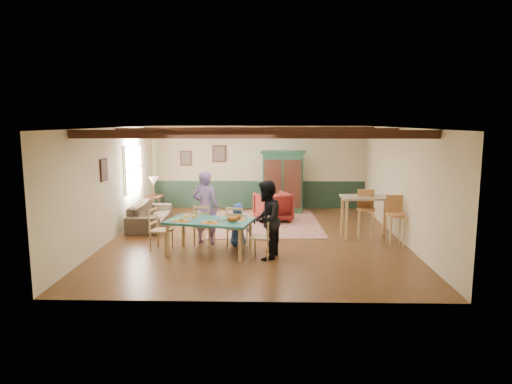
{
  "coord_description": "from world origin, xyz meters",
  "views": [
    {
      "loc": [
        0.27,
        -10.92,
        2.85
      ],
      "look_at": [
        0.0,
        0.02,
        1.15
      ],
      "focal_mm": 32.0,
      "sensor_mm": 36.0,
      "label": 1
    }
  ],
  "objects_px": {
    "end_table": "(154,206)",
    "person_woman": "(266,220)",
    "person_man": "(205,207)",
    "bar_stool_left": "(366,215)",
    "sofa": "(150,215)",
    "armoire": "(283,182)",
    "armchair": "(273,207)",
    "dining_chair_far_right": "(237,226)",
    "dining_chair_end_left": "(161,229)",
    "cat": "(232,218)",
    "bar_stool_right": "(396,221)",
    "dining_chair_far_left": "(205,224)",
    "dining_table": "(210,237)",
    "counter_table": "(366,217)",
    "table_lamp": "(154,186)",
    "dining_chair_end_right": "(261,236)",
    "person_child": "(238,224)"
  },
  "relations": [
    {
      "from": "bar_stool_right",
      "to": "person_woman",
      "type": "bearing_deg",
      "value": -160.07
    },
    {
      "from": "end_table",
      "to": "person_woman",
      "type": "bearing_deg",
      "value": -51.31
    },
    {
      "from": "dining_chair_far_right",
      "to": "dining_chair_end_left",
      "type": "xyz_separation_m",
      "value": [
        -1.67,
        -0.34,
        0.0
      ]
    },
    {
      "from": "dining_chair_end_left",
      "to": "armchair",
      "type": "bearing_deg",
      "value": -26.38
    },
    {
      "from": "armoire",
      "to": "sofa",
      "type": "bearing_deg",
      "value": -144.76
    },
    {
      "from": "counter_table",
      "to": "armoire",
      "type": "bearing_deg",
      "value": 122.05
    },
    {
      "from": "dining_chair_far_right",
      "to": "armoire",
      "type": "xyz_separation_m",
      "value": [
        1.18,
        4.05,
        0.5
      ]
    },
    {
      "from": "person_child",
      "to": "end_table",
      "type": "relative_size",
      "value": 1.6
    },
    {
      "from": "armoire",
      "to": "bar_stool_left",
      "type": "distance_m",
      "value": 3.81
    },
    {
      "from": "dining_chair_end_left",
      "to": "person_woman",
      "type": "distance_m",
      "value": 2.42
    },
    {
      "from": "dining_chair_end_left",
      "to": "counter_table",
      "type": "xyz_separation_m",
      "value": [
        4.8,
        1.28,
        0.04
      ]
    },
    {
      "from": "dining_chair_far_left",
      "to": "sofa",
      "type": "height_order",
      "value": "dining_chair_far_left"
    },
    {
      "from": "dining_table",
      "to": "armchair",
      "type": "height_order",
      "value": "armchair"
    },
    {
      "from": "dining_chair_far_left",
      "to": "cat",
      "type": "bearing_deg",
      "value": 139.2
    },
    {
      "from": "dining_chair_end_right",
      "to": "person_child",
      "type": "height_order",
      "value": "person_child"
    },
    {
      "from": "dining_chair_end_right",
      "to": "sofa",
      "type": "distance_m",
      "value": 4.2
    },
    {
      "from": "armoire",
      "to": "end_table",
      "type": "bearing_deg",
      "value": -163.72
    },
    {
      "from": "dining_chair_far_right",
      "to": "person_woman",
      "type": "distance_m",
      "value": 1.17
    },
    {
      "from": "dining_chair_far_left",
      "to": "dining_chair_end_left",
      "type": "bearing_deg",
      "value": 43.83
    },
    {
      "from": "dining_chair_far_right",
      "to": "armoire",
      "type": "distance_m",
      "value": 4.25
    },
    {
      "from": "sofa",
      "to": "cat",
      "type": "bearing_deg",
      "value": -141.02
    },
    {
      "from": "person_man",
      "to": "counter_table",
      "type": "height_order",
      "value": "person_man"
    },
    {
      "from": "dining_table",
      "to": "dining_chair_end_left",
      "type": "height_order",
      "value": "dining_chair_end_left"
    },
    {
      "from": "person_woman",
      "to": "dining_chair_far_right",
      "type": "bearing_deg",
      "value": -130.27
    },
    {
      "from": "dining_chair_far_right",
      "to": "end_table",
      "type": "distance_m",
      "value": 4.32
    },
    {
      "from": "person_woman",
      "to": "bar_stool_right",
      "type": "distance_m",
      "value": 3.2
    },
    {
      "from": "bar_stool_left",
      "to": "dining_chair_end_right",
      "type": "bearing_deg",
      "value": -140.03
    },
    {
      "from": "cat",
      "to": "bar_stool_left",
      "type": "bearing_deg",
      "value": 40.52
    },
    {
      "from": "dining_chair_end_right",
      "to": "bar_stool_left",
      "type": "distance_m",
      "value": 3.02
    },
    {
      "from": "table_lamp",
      "to": "sofa",
      "type": "bearing_deg",
      "value": -80.69
    },
    {
      "from": "person_man",
      "to": "bar_stool_left",
      "type": "relative_size",
      "value": 1.44
    },
    {
      "from": "dining_chair_far_left",
      "to": "dining_chair_end_right",
      "type": "height_order",
      "value": "same"
    },
    {
      "from": "person_child",
      "to": "end_table",
      "type": "xyz_separation_m",
      "value": [
        -2.75,
        3.27,
        -0.19
      ]
    },
    {
      "from": "table_lamp",
      "to": "counter_table",
      "type": "relative_size",
      "value": 0.47
    },
    {
      "from": "dining_chair_end_left",
      "to": "bar_stool_right",
      "type": "distance_m",
      "value": 5.35
    },
    {
      "from": "dining_chair_end_right",
      "to": "dining_chair_far_right",
      "type": "bearing_deg",
      "value": -133.83
    },
    {
      "from": "armoire",
      "to": "person_man",
      "type": "bearing_deg",
      "value": -111.02
    },
    {
      "from": "dining_table",
      "to": "bar_stool_left",
      "type": "xyz_separation_m",
      "value": [
        3.64,
        1.38,
        0.22
      ]
    },
    {
      "from": "sofa",
      "to": "end_table",
      "type": "bearing_deg",
      "value": 7.07
    },
    {
      "from": "dining_chair_end_left",
      "to": "dining_chair_end_right",
      "type": "bearing_deg",
      "value": -90.0
    },
    {
      "from": "dining_table",
      "to": "dining_chair_far_left",
      "type": "xyz_separation_m",
      "value": [
        -0.22,
        0.79,
        0.1
      ]
    },
    {
      "from": "sofa",
      "to": "bar_stool_left",
      "type": "distance_m",
      "value": 5.74
    },
    {
      "from": "person_man",
      "to": "cat",
      "type": "relative_size",
      "value": 4.79
    },
    {
      "from": "dining_chair_far_right",
      "to": "bar_stool_left",
      "type": "bearing_deg",
      "value": -152.55
    },
    {
      "from": "armchair",
      "to": "bar_stool_left",
      "type": "xyz_separation_m",
      "value": [
        2.24,
        -1.92,
        0.18
      ]
    },
    {
      "from": "dining_chair_far_left",
      "to": "table_lamp",
      "type": "distance_m",
      "value": 3.74
    },
    {
      "from": "end_table",
      "to": "sofa",
      "type": "bearing_deg",
      "value": -80.69
    },
    {
      "from": "armoire",
      "to": "bar_stool_left",
      "type": "relative_size",
      "value": 1.62
    },
    {
      "from": "counter_table",
      "to": "dining_chair_far_left",
      "type": "bearing_deg",
      "value": -169.12
    },
    {
      "from": "dining_chair_far_left",
      "to": "counter_table",
      "type": "xyz_separation_m",
      "value": [
        3.9,
        0.75,
        0.04
      ]
    }
  ]
}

